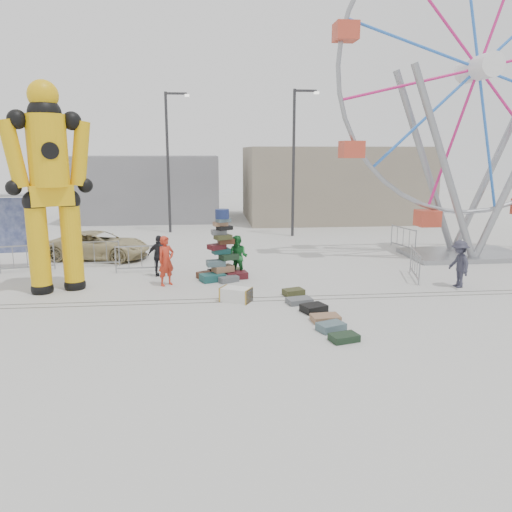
{
  "coord_description": "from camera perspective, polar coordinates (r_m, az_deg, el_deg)",
  "views": [
    {
      "loc": [
        -1.85,
        -14.64,
        4.7
      ],
      "look_at": [
        -0.24,
        1.46,
        1.3
      ],
      "focal_mm": 35.0,
      "sensor_mm": 36.0,
      "label": 1
    }
  ],
  "objects": [
    {
      "name": "suitcase_tower",
      "position": [
        18.72,
        -3.9,
        -0.4
      ],
      "size": [
        1.98,
        1.71,
        2.63
      ],
      "rotation": [
        0.0,
        0.0,
        0.34
      ],
      "color": "#1A4F4F",
      "rests_on": "ground"
    },
    {
      "name": "track_line_near",
      "position": [
        16.05,
        1.15,
        -5.15
      ],
      "size": [
        40.0,
        0.04,
        0.01
      ],
      "primitive_type": "cube",
      "color": "#47443F",
      "rests_on": "ground"
    },
    {
      "name": "pedestrian_grey",
      "position": [
        18.87,
        22.2,
        -0.85
      ],
      "size": [
        0.68,
        1.12,
        1.67
      ],
      "primitive_type": "imported",
      "rotation": [
        0.0,
        0.0,
        -1.51
      ],
      "color": "#2A2A38",
      "rests_on": "ground"
    },
    {
      "name": "steamer_trunk",
      "position": [
        15.97,
        -2.3,
        -4.44
      ],
      "size": [
        1.09,
        0.93,
        0.44
      ],
      "primitive_type": "cube",
      "rotation": [
        0.0,
        0.0,
        -0.49
      ],
      "color": "silver",
      "rests_on": "ground"
    },
    {
      "name": "row_case_2",
      "position": [
        15.06,
        6.62,
        -5.95
      ],
      "size": [
        0.86,
        0.78,
        0.23
      ],
      "primitive_type": "cube",
      "rotation": [
        0.0,
        0.0,
        0.39
      ],
      "color": "black",
      "rests_on": "ground"
    },
    {
      "name": "pedestrian_red",
      "position": [
        17.99,
        -10.24,
        -0.55
      ],
      "size": [
        0.78,
        0.74,
        1.79
      ],
      "primitive_type": "imported",
      "rotation": [
        0.0,
        0.0,
        0.68
      ],
      "color": "#B42C19",
      "rests_on": "ground"
    },
    {
      "name": "row_case_5",
      "position": [
        12.95,
        10.03,
        -9.16
      ],
      "size": [
        0.81,
        0.63,
        0.18
      ],
      "primitive_type": "cube",
      "rotation": [
        0.0,
        0.0,
        0.27
      ],
      "color": "#1A2F1D",
      "rests_on": "ground"
    },
    {
      "name": "lamp_post_left",
      "position": [
        29.71,
        -9.88,
        11.26
      ],
      "size": [
        1.41,
        0.25,
        8.0
      ],
      "color": "#2D2D30",
      "rests_on": "ground"
    },
    {
      "name": "barricade_wheel_back",
      "position": [
        25.42,
        16.47,
        1.97
      ],
      "size": [
        0.53,
        1.97,
        1.1
      ],
      "primitive_type": null,
      "rotation": [
        0.0,
        0.0,
        -1.35
      ],
      "color": "gray",
      "rests_on": "ground"
    },
    {
      "name": "building_left",
      "position": [
        36.96,
        -12.27,
        7.71
      ],
      "size": [
        10.0,
        8.0,
        4.4
      ],
      "primitive_type": "cube",
      "color": "gray",
      "rests_on": "ground"
    },
    {
      "name": "building_right",
      "position": [
        35.82,
        8.68,
        8.2
      ],
      "size": [
        12.0,
        8.0,
        5.0
      ],
      "primitive_type": "cube",
      "color": "gray",
      "rests_on": "ground"
    },
    {
      "name": "row_case_0",
      "position": [
        16.72,
        4.31,
        -4.13
      ],
      "size": [
        0.78,
        0.64,
        0.21
      ],
      "primitive_type": "cube",
      "rotation": [
        0.0,
        0.0,
        0.31
      ],
      "color": "#3D3F1F",
      "rests_on": "ground"
    },
    {
      "name": "parked_suv",
      "position": [
        23.23,
        -17.52,
        1.18
      ],
      "size": [
        4.77,
        2.96,
        1.23
      ],
      "primitive_type": "imported",
      "rotation": [
        0.0,
        0.0,
        1.35
      ],
      "color": "tan",
      "rests_on": "ground"
    },
    {
      "name": "barricade_dummy_a",
      "position": [
        21.83,
        -24.7,
        -0.2
      ],
      "size": [
        1.96,
        0.62,
        1.1
      ],
      "primitive_type": null,
      "rotation": [
        0.0,
        0.0,
        0.26
      ],
      "color": "gray",
      "rests_on": "ground"
    },
    {
      "name": "ground",
      "position": [
        15.49,
        1.42,
        -5.81
      ],
      "size": [
        90.0,
        90.0,
        0.0
      ],
      "primitive_type": "plane",
      "color": "#9E9E99",
      "rests_on": "ground"
    },
    {
      "name": "track_line_far",
      "position": [
        16.43,
        0.98,
        -4.74
      ],
      "size": [
        40.0,
        0.04,
        0.01
      ],
      "primitive_type": "cube",
      "color": "#47443F",
      "rests_on": "ground"
    },
    {
      "name": "barricade_wheel_front",
      "position": [
        19.68,
        17.71,
        -0.88
      ],
      "size": [
        0.59,
        1.96,
        1.1
      ],
      "primitive_type": null,
      "rotation": [
        0.0,
        0.0,
        1.32
      ],
      "color": "gray",
      "rests_on": "ground"
    },
    {
      "name": "crash_test_dummy",
      "position": [
        17.92,
        -22.48,
        8.01
      ],
      "size": [
        2.78,
        1.58,
        7.16
      ],
      "rotation": [
        0.0,
        0.0,
        0.41
      ],
      "color": "black",
      "rests_on": "ground"
    },
    {
      "name": "ferris_wheel",
      "position": [
        24.26,
        23.89,
        16.55
      ],
      "size": [
        12.42,
        3.15,
        14.41
      ],
      "rotation": [
        0.0,
        0.0,
        0.02
      ],
      "color": "gray",
      "rests_on": "ground"
    },
    {
      "name": "lamp_post_right",
      "position": [
        28.08,
        4.51,
        11.37
      ],
      "size": [
        1.41,
        0.25,
        8.0
      ],
      "color": "#2D2D30",
      "rests_on": "ground"
    },
    {
      "name": "row_case_1",
      "position": [
        15.84,
        4.98,
        -5.12
      ],
      "size": [
        0.87,
        0.68,
        0.17
      ],
      "primitive_type": "cube",
      "rotation": [
        0.0,
        0.0,
        0.22
      ],
      "color": "slate",
      "rests_on": "ground"
    },
    {
      "name": "barricade_dummy_c",
      "position": [
        20.22,
        -12.94,
        -0.29
      ],
      "size": [
        2.0,
        0.23,
        1.1
      ],
      "primitive_type": null,
      "rotation": [
        0.0,
        0.0,
        0.07
      ],
      "color": "gray",
      "rests_on": "ground"
    },
    {
      "name": "row_case_3",
      "position": [
        14.29,
        7.94,
        -7.06
      ],
      "size": [
        0.84,
        0.61,
        0.18
      ],
      "primitive_type": "cube",
      "rotation": [
        0.0,
        0.0,
        0.1
      ],
      "color": "#91684A",
      "rests_on": "ground"
    },
    {
      "name": "pedestrian_green",
      "position": [
        18.83,
        -2.06,
        -0.08
      ],
      "size": [
        0.97,
        0.89,
        1.61
      ],
      "primitive_type": "imported",
      "rotation": [
        0.0,
        0.0,
        -0.45
      ],
      "color": "#19652A",
      "rests_on": "ground"
    },
    {
      "name": "row_case_4",
      "position": [
        13.61,
        8.57,
        -8.0
      ],
      "size": [
        0.84,
        0.72,
        0.21
      ],
      "primitive_type": "cube",
      "rotation": [
        0.0,
        0.0,
        0.38
      ],
      "color": "#4A6269",
      "rests_on": "ground"
    },
    {
      "name": "barricade_dummy_b",
      "position": [
        21.68,
        -18.01,
        0.24
      ],
      "size": [
        2.0,
        0.18,
        1.1
      ],
      "primitive_type": null,
      "rotation": [
        0.0,
        0.0,
        0.04
      ],
      "color": "gray",
      "rests_on": "ground"
    },
    {
      "name": "pedestrian_black",
      "position": [
        19.33,
        -10.97,
        -0.01
      ],
      "size": [
        0.99,
        0.56,
        1.59
      ],
      "primitive_type": "imported",
      "rotation": [
        0.0,
        0.0,
        2.95
      ],
      "color": "black",
      "rests_on": "ground"
    }
  ]
}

